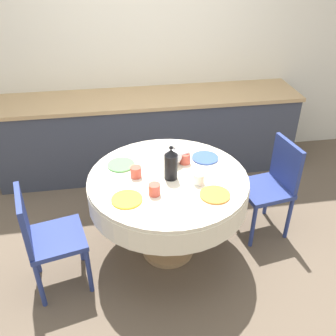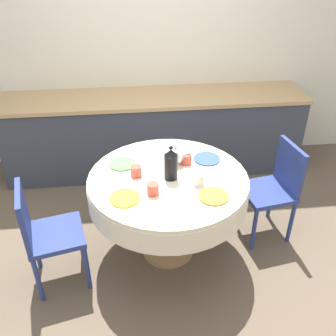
# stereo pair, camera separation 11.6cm
# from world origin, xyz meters

# --- Properties ---
(ground_plane) EXTENTS (12.00, 12.00, 0.00)m
(ground_plane) POSITION_xyz_m (0.00, 0.00, 0.00)
(ground_plane) COLOR brown
(wall_back) EXTENTS (7.00, 0.05, 2.60)m
(wall_back) POSITION_xyz_m (0.00, 1.70, 1.30)
(wall_back) COLOR silver
(wall_back) RESTS_ON ground_plane
(kitchen_counter) EXTENTS (3.24, 0.64, 0.88)m
(kitchen_counter) POSITION_xyz_m (0.00, 1.37, 0.44)
(kitchen_counter) COLOR #383D4C
(kitchen_counter) RESTS_ON ground_plane
(dining_table) EXTENTS (1.24, 1.24, 0.77)m
(dining_table) POSITION_xyz_m (0.00, 0.00, 0.64)
(dining_table) COLOR tan
(dining_table) RESTS_ON ground_plane
(chair_left) EXTENTS (0.46, 0.46, 0.88)m
(chair_left) POSITION_xyz_m (0.94, 0.16, 0.50)
(chair_left) COLOR navy
(chair_left) RESTS_ON ground_plane
(chair_right) EXTENTS (0.48, 0.48, 0.88)m
(chair_right) POSITION_xyz_m (-0.93, -0.22, 0.50)
(chair_right) COLOR navy
(chair_right) RESTS_ON ground_plane
(plate_near_left) EXTENTS (0.22, 0.22, 0.01)m
(plate_near_left) POSITION_xyz_m (-0.33, -0.24, 0.78)
(plate_near_left) COLOR yellow
(plate_near_left) RESTS_ON dining_table
(cup_near_left) EXTENTS (0.08, 0.08, 0.09)m
(cup_near_left) POSITION_xyz_m (-0.13, -0.21, 0.81)
(cup_near_left) COLOR #CC4C3D
(cup_near_left) RESTS_ON dining_table
(plate_near_right) EXTENTS (0.22, 0.22, 0.01)m
(plate_near_right) POSITION_xyz_m (0.29, -0.29, 0.78)
(plate_near_right) COLOR orange
(plate_near_right) RESTS_ON dining_table
(cup_near_right) EXTENTS (0.08, 0.08, 0.09)m
(cup_near_right) POSITION_xyz_m (0.21, -0.12, 0.81)
(cup_near_right) COLOR white
(cup_near_right) RESTS_ON dining_table
(plate_far_left) EXTENTS (0.22, 0.22, 0.01)m
(plate_far_left) POSITION_xyz_m (-0.34, 0.22, 0.78)
(plate_far_left) COLOR #5BA85B
(plate_far_left) RESTS_ON dining_table
(cup_far_left) EXTENTS (0.08, 0.08, 0.09)m
(cup_far_left) POSITION_xyz_m (-0.24, 0.04, 0.81)
(cup_far_left) COLOR #CC4C3D
(cup_far_left) RESTS_ON dining_table
(plate_far_right) EXTENTS (0.22, 0.22, 0.01)m
(plate_far_right) POSITION_xyz_m (0.34, 0.22, 0.78)
(plate_far_right) COLOR #3856AD
(plate_far_right) RESTS_ON dining_table
(cup_far_right) EXTENTS (0.08, 0.08, 0.09)m
(cup_far_right) POSITION_xyz_m (0.17, 0.18, 0.81)
(cup_far_right) COLOR #CC4C3D
(cup_far_right) RESTS_ON dining_table
(coffee_carafe) EXTENTS (0.10, 0.10, 0.28)m
(coffee_carafe) POSITION_xyz_m (0.02, -0.02, 0.89)
(coffee_carafe) COLOR black
(coffee_carafe) RESTS_ON dining_table
(teapot) EXTENTS (0.19, 0.13, 0.18)m
(teapot) POSITION_xyz_m (0.08, 0.18, 0.85)
(teapot) COLOR white
(teapot) RESTS_ON dining_table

